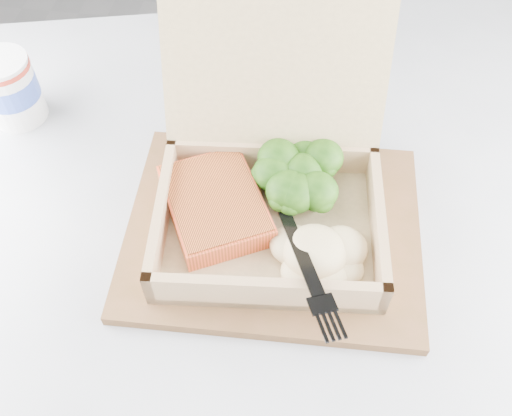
# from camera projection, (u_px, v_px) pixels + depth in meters

# --- Properties ---
(cafe_table) EXTENTS (1.07, 1.07, 0.76)m
(cafe_table) POSITION_uv_depth(u_px,v_px,m) (274.00, 324.00, 0.78)
(cafe_table) COLOR black
(cafe_table) RESTS_ON floor
(serving_tray) EXTENTS (0.33, 0.27, 0.01)m
(serving_tray) POSITION_uv_depth(u_px,v_px,m) (273.00, 230.00, 0.63)
(serving_tray) COLOR brown
(serving_tray) RESTS_ON cafe_table
(takeout_container) EXTENTS (0.26, 0.27, 0.21)m
(takeout_container) POSITION_uv_depth(u_px,v_px,m) (271.00, 172.00, 0.60)
(takeout_container) COLOR tan
(takeout_container) RESTS_ON serving_tray
(salmon_fillet) EXTENTS (0.14, 0.16, 0.03)m
(salmon_fillet) POSITION_uv_depth(u_px,v_px,m) (215.00, 205.00, 0.61)
(salmon_fillet) COLOR #F55630
(salmon_fillet) RESTS_ON takeout_container
(broccoli_pile) EXTENTS (0.11, 0.11, 0.04)m
(broccoli_pile) POSITION_uv_depth(u_px,v_px,m) (301.00, 177.00, 0.62)
(broccoli_pile) COLOR #40791B
(broccoli_pile) RESTS_ON takeout_container
(mashed_potatoes) EXTENTS (0.10, 0.09, 0.04)m
(mashed_potatoes) POSITION_uv_depth(u_px,v_px,m) (315.00, 252.00, 0.57)
(mashed_potatoes) COLOR #FAE4A1
(mashed_potatoes) RESTS_ON takeout_container
(plastic_fork) EXTENTS (0.08, 0.17, 0.03)m
(plastic_fork) POSITION_uv_depth(u_px,v_px,m) (294.00, 232.00, 0.57)
(plastic_fork) COLOR black
(plastic_fork) RESTS_ON mashed_potatoes
(paper_cup) EXTENTS (0.07, 0.07, 0.09)m
(paper_cup) POSITION_uv_depth(u_px,v_px,m) (9.00, 87.00, 0.70)
(paper_cup) COLOR white
(paper_cup) RESTS_ON cafe_table
(receipt) EXTENTS (0.13, 0.16, 0.00)m
(receipt) POSITION_uv_depth(u_px,v_px,m) (249.00, 118.00, 0.74)
(receipt) COLOR white
(receipt) RESTS_ON cafe_table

